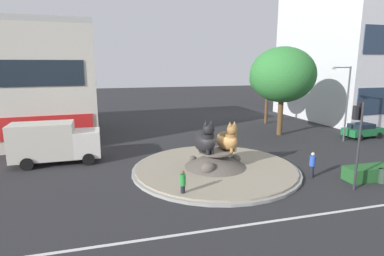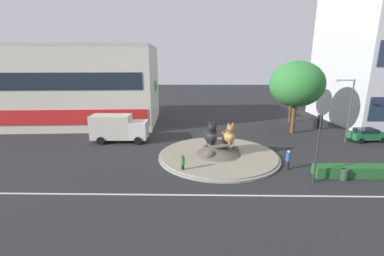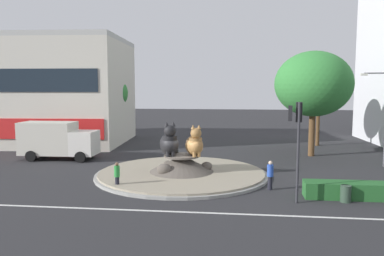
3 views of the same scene
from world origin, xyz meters
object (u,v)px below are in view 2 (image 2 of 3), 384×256
(cat_statue_tabby, at_px, (229,135))
(pedestrian_blue_shirt, at_px, (288,159))
(shophouse_block, at_px, (76,85))
(traffic_light_mast, at_px, (318,134))
(delivery_box_truck, at_px, (118,128))
(cat_statue_black, at_px, (211,134))
(pedestrian_green_shirt, at_px, (183,163))
(litter_bin, at_px, (344,175))
(broadleaf_tree_behind_island, at_px, (297,84))
(sedan_on_far_lane, at_px, (367,135))
(streetlight_arm, at_px, (348,107))
(second_tree_near_tower, at_px, (293,86))
(third_tree_left, at_px, (139,86))

(cat_statue_tabby, relative_size, pedestrian_blue_shirt, 1.33)
(cat_statue_tabby, height_order, shophouse_block, shophouse_block)
(traffic_light_mast, relative_size, delivery_box_truck, 0.83)
(pedestrian_blue_shirt, bearing_deg, shophouse_block, 52.13)
(cat_statue_black, xyz_separation_m, pedestrian_green_shirt, (-2.52, -3.84, -1.44))
(delivery_box_truck, bearing_deg, litter_bin, -26.12)
(cat_statue_black, distance_m, shophouse_block, 24.14)
(broadleaf_tree_behind_island, distance_m, sedan_on_far_lane, 9.93)
(sedan_on_far_lane, distance_m, litter_bin, 13.43)
(cat_statue_tabby, relative_size, streetlight_arm, 0.32)
(cat_statue_black, distance_m, streetlight_arm, 16.51)
(cat_statue_tabby, distance_m, shophouse_block, 25.52)
(traffic_light_mast, height_order, pedestrian_green_shirt, traffic_light_mast)
(streetlight_arm, distance_m, sedan_on_far_lane, 4.59)
(shophouse_block, xyz_separation_m, second_tree_near_tower, (32.16, 1.01, -0.10))
(traffic_light_mast, xyz_separation_m, pedestrian_blue_shirt, (-1.11, 2.40, -2.97))
(cat_statue_tabby, bearing_deg, pedestrian_green_shirt, -67.12)
(pedestrian_blue_shirt, relative_size, pedestrian_green_shirt, 1.08)
(shophouse_block, xyz_separation_m, pedestrian_blue_shirt, (25.76, -17.22, -4.75))
(cat_statue_tabby, height_order, pedestrian_blue_shirt, cat_statue_tabby)
(pedestrian_green_shirt, relative_size, sedan_on_far_lane, 0.39)
(broadleaf_tree_behind_island, relative_size, delivery_box_truck, 1.44)
(traffic_light_mast, bearing_deg, streetlight_arm, -32.03)
(streetlight_arm, height_order, delivery_box_truck, streetlight_arm)
(second_tree_near_tower, xyz_separation_m, pedestrian_green_shirt, (-15.50, -19.12, -4.71))
(pedestrian_green_shirt, relative_size, litter_bin, 1.81)
(cat_statue_black, bearing_deg, broadleaf_tree_behind_island, 112.88)
(third_tree_left, bearing_deg, streetlight_arm, -22.53)
(second_tree_near_tower, bearing_deg, cat_statue_black, -130.36)
(second_tree_near_tower, xyz_separation_m, delivery_box_truck, (-23.47, -10.43, -3.88))
(streetlight_arm, distance_m, delivery_box_truck, 26.26)
(streetlight_arm, bearing_deg, delivery_box_truck, 10.06)
(traffic_light_mast, distance_m, delivery_box_truck, 20.95)
(traffic_light_mast, relative_size, pedestrian_blue_shirt, 3.05)
(cat_statue_black, height_order, shophouse_block, shophouse_block)
(shophouse_block, bearing_deg, cat_statue_black, -40.23)
(pedestrian_green_shirt, bearing_deg, streetlight_arm, -66.41)
(pedestrian_green_shirt, relative_size, delivery_box_truck, 0.25)
(pedestrian_green_shirt, bearing_deg, litter_bin, -97.15)
(second_tree_near_tower, bearing_deg, cat_statue_tabby, -126.46)
(cat_statue_black, height_order, streetlight_arm, streetlight_arm)
(third_tree_left, bearing_deg, cat_statue_tabby, -52.56)
(broadleaf_tree_behind_island, height_order, litter_bin, broadleaf_tree_behind_island)
(third_tree_left, bearing_deg, broadleaf_tree_behind_island, -17.34)
(cat_statue_black, bearing_deg, sedan_on_far_lane, 90.80)
(streetlight_arm, distance_m, pedestrian_green_shirt, 20.44)
(shophouse_block, relative_size, sedan_on_far_lane, 5.69)
(shophouse_block, xyz_separation_m, sedan_on_far_lane, (37.86, -8.71, -4.87))
(streetlight_arm, height_order, sedan_on_far_lane, streetlight_arm)
(cat_statue_tabby, bearing_deg, delivery_box_truck, -130.99)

